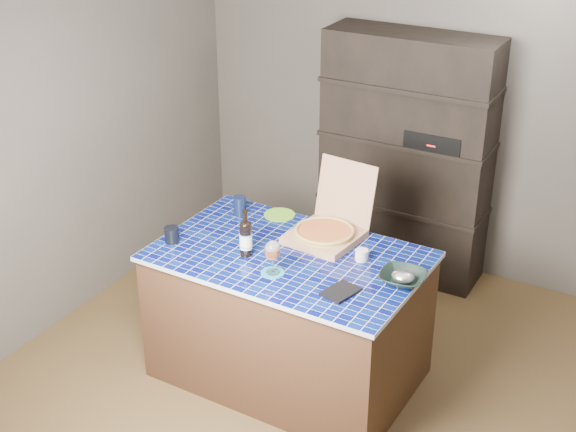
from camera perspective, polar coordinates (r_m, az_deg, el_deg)
The scene contains 14 objects.
room at distance 4.41m, azimuth 1.35°, elevation 1.80°, with size 3.50×3.50×3.50m.
shelving_unit at distance 5.83m, azimuth 8.41°, elevation 4.15°, with size 1.20×0.41×1.80m.
kitchen_island at distance 4.82m, azimuth 0.06°, elevation -7.10°, with size 1.56×1.01×0.84m.
pizza_box at distance 4.75m, azimuth 2.77°, elevation -0.98°, with size 0.43×0.51×0.42m.
mead_bottle at distance 4.56m, azimuth -3.02°, elevation -1.56°, with size 0.08×0.08×0.28m.
teal_trivet at distance 4.42m, azimuth -1.10°, elevation -4.06°, with size 0.13×0.13×0.01m, color teal.
wine_glass at distance 4.35m, azimuth -1.11°, elevation -2.53°, with size 0.09×0.09×0.19m.
tumbler at distance 4.77m, azimuth -8.27°, elevation -1.32°, with size 0.09×0.09×0.10m, color black.
dvd_case at distance 4.25m, azimuth 3.77°, elevation -5.40°, with size 0.14×0.19×0.02m, color black.
bowl at distance 4.36m, azimuth 8.16°, elevation -4.39°, with size 0.25×0.25×0.06m, color black.
foil_contents at distance 4.36m, azimuth 8.17°, elevation -4.28°, with size 0.13×0.11×0.06m, color silver.
white_jar at distance 4.55m, azimuth 5.26°, elevation -2.78°, with size 0.07×0.07×0.06m, color silver.
navy_cup at distance 5.05m, azimuth -3.46°, elevation 0.75°, with size 0.08×0.08×0.12m, color black.
green_trivet at distance 5.05m, azimuth -0.61°, elevation 0.09°, with size 0.20×0.20×0.01m, color #6AAE25.
Camera 1 is at (1.86, -3.55, 3.09)m, focal length 50.00 mm.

